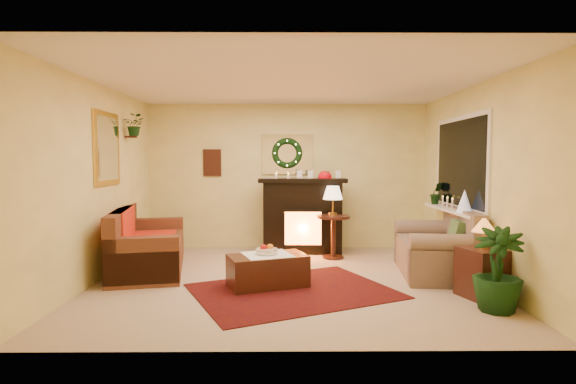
{
  "coord_description": "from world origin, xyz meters",
  "views": [
    {
      "loc": [
        -0.05,
        -5.88,
        1.59
      ],
      "look_at": [
        0.0,
        0.35,
        1.15
      ],
      "focal_mm": 28.0,
      "sensor_mm": 36.0,
      "label": 1
    }
  ],
  "objects_px": {
    "loveseat": "(435,244)",
    "sofa": "(149,240)",
    "fireplace": "(303,221)",
    "end_table_square": "(484,274)",
    "side_table_round": "(333,238)",
    "coffee_table": "(268,270)"
  },
  "relations": [
    {
      "from": "sofa",
      "to": "loveseat",
      "type": "xyz_separation_m",
      "value": [
        4.08,
        -0.29,
        -0.01
      ]
    },
    {
      "from": "sofa",
      "to": "side_table_round",
      "type": "distance_m",
      "value": 2.86
    },
    {
      "from": "fireplace",
      "to": "sofa",
      "type": "bearing_deg",
      "value": -151.02
    },
    {
      "from": "sofa",
      "to": "side_table_round",
      "type": "xyz_separation_m",
      "value": [
        2.76,
        0.73,
        -0.1
      ]
    },
    {
      "from": "sofa",
      "to": "fireplace",
      "type": "relative_size",
      "value": 1.56
    },
    {
      "from": "fireplace",
      "to": "end_table_square",
      "type": "distance_m",
      "value": 3.26
    },
    {
      "from": "sofa",
      "to": "end_table_square",
      "type": "bearing_deg",
      "value": -29.17
    },
    {
      "from": "fireplace",
      "to": "side_table_round",
      "type": "relative_size",
      "value": 1.9
    },
    {
      "from": "fireplace",
      "to": "loveseat",
      "type": "relative_size",
      "value": 0.84
    },
    {
      "from": "end_table_square",
      "to": "coffee_table",
      "type": "xyz_separation_m",
      "value": [
        -2.52,
        0.46,
        -0.06
      ]
    },
    {
      "from": "side_table_round",
      "to": "coffee_table",
      "type": "height_order",
      "value": "side_table_round"
    },
    {
      "from": "side_table_round",
      "to": "sofa",
      "type": "bearing_deg",
      "value": -165.17
    },
    {
      "from": "loveseat",
      "to": "end_table_square",
      "type": "relative_size",
      "value": 2.76
    },
    {
      "from": "sofa",
      "to": "fireplace",
      "type": "xyz_separation_m",
      "value": [
        2.28,
        1.18,
        0.12
      ]
    },
    {
      "from": "sofa",
      "to": "loveseat",
      "type": "bearing_deg",
      "value": -15.32
    },
    {
      "from": "sofa",
      "to": "fireplace",
      "type": "height_order",
      "value": "fireplace"
    },
    {
      "from": "loveseat",
      "to": "coffee_table",
      "type": "relative_size",
      "value": 1.65
    },
    {
      "from": "coffee_table",
      "to": "side_table_round",
      "type": "bearing_deg",
      "value": 38.85
    },
    {
      "from": "loveseat",
      "to": "end_table_square",
      "type": "distance_m",
      "value": 1.12
    },
    {
      "from": "loveseat",
      "to": "end_table_square",
      "type": "height_order",
      "value": "loveseat"
    },
    {
      "from": "loveseat",
      "to": "sofa",
      "type": "bearing_deg",
      "value": -177.46
    },
    {
      "from": "sofa",
      "to": "fireplace",
      "type": "bearing_deg",
      "value": 16.09
    }
  ]
}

